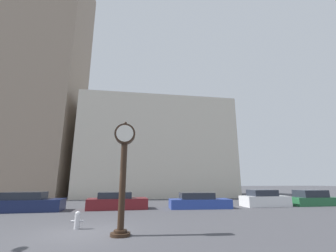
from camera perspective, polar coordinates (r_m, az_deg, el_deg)
name	(u,v)px	position (r m, az deg, el deg)	size (l,w,h in m)	color
ground_plane	(84,233)	(10.74, -20.52, -24.09)	(200.00, 200.00, 0.00)	#424247
building_tall_tower	(44,70)	(40.78, -29.05, 12.22)	(11.24, 12.00, 37.67)	gray
building_storefront_row	(156,150)	(34.90, -3.17, -6.07)	(21.32, 12.00, 13.65)	beige
street_clock	(123,166)	(9.63, -11.25, -9.97)	(0.87, 0.78, 4.57)	black
car_navy	(27,203)	(19.62, -32.24, -16.23)	(4.82, 2.10, 1.33)	#19234C
car_maroon	(117,202)	(18.70, -12.82, -18.25)	(4.60, 2.13, 1.26)	maroon
car_blue	(199,202)	(18.96, 7.88, -18.48)	(4.86, 1.97, 1.20)	#28429E
car_white	(264,199)	(21.80, 23.25, -16.73)	(3.92, 1.85, 1.36)	silver
car_green	(313,199)	(24.63, 32.83, -15.31)	(4.38, 1.95, 1.32)	#236038
fire_hydrant_near	(77,220)	(11.59, -22.05, -21.22)	(0.54, 0.23, 0.75)	#B7B7BC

